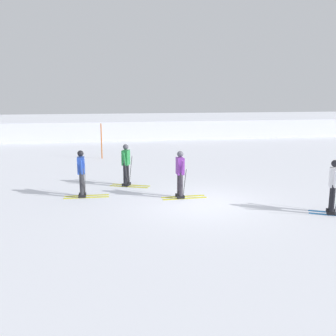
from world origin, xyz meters
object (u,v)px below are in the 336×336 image
Objects in this scene: skier_blue at (82,172)px; skier_white at (333,185)px; trail_marker_pole at (101,141)px; skier_purple at (180,173)px; skier_green at (126,164)px.

skier_blue is 8.43m from skier_white.
skier_blue is 0.85× the size of trail_marker_pole.
skier_purple and skier_blue have the same top height.
skier_blue is at bearing 156.28° from skier_white.
trail_marker_pole is at bearing 106.60° from skier_purple.
trail_marker_pole is (-6.96, 11.71, 0.09)m from skier_white.
trail_marker_pole is at bearing 120.72° from skier_white.
trail_marker_pole is at bearing 97.67° from skier_green.
skier_white is (4.26, -2.64, -0.00)m from skier_purple.
skier_green is (-6.03, 4.79, 0.00)m from skier_white.
skier_green is 0.85× the size of trail_marker_pole.
skier_purple and skier_green have the same top height.
skier_white is 13.63m from trail_marker_pole.
skier_green is at bearing -82.33° from trail_marker_pole.
skier_purple is 3.54m from skier_blue.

